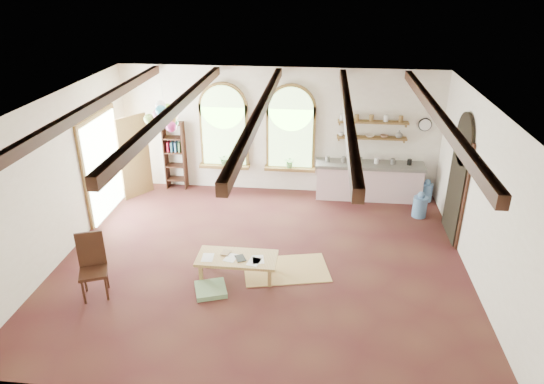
# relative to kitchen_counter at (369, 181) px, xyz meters

# --- Properties ---
(floor) EXTENTS (8.00, 8.00, 0.00)m
(floor) POSITION_rel_kitchen_counter_xyz_m (-2.30, -3.20, -0.48)
(floor) COLOR #4D291F
(floor) RESTS_ON ground
(ceiling_beams) EXTENTS (6.20, 6.80, 0.18)m
(ceiling_beams) POSITION_rel_kitchen_counter_xyz_m (-2.30, -3.20, 2.62)
(ceiling_beams) COLOR black
(ceiling_beams) RESTS_ON ceiling
(window_left) EXTENTS (1.30, 0.28, 2.20)m
(window_left) POSITION_rel_kitchen_counter_xyz_m (-3.70, 0.23, 1.16)
(window_left) COLOR brown
(window_left) RESTS_ON floor
(window_right) EXTENTS (1.30, 0.28, 2.20)m
(window_right) POSITION_rel_kitchen_counter_xyz_m (-2.00, 0.23, 1.16)
(window_right) COLOR brown
(window_right) RESTS_ON floor
(left_doorway) EXTENTS (0.10, 1.90, 2.50)m
(left_doorway) POSITION_rel_kitchen_counter_xyz_m (-6.25, -1.40, 0.67)
(left_doorway) COLOR brown
(left_doorway) RESTS_ON floor
(right_doorway) EXTENTS (0.10, 1.30, 2.40)m
(right_doorway) POSITION_rel_kitchen_counter_xyz_m (1.65, -1.70, 0.62)
(right_doorway) COLOR black
(right_doorway) RESTS_ON floor
(kitchen_counter) EXTENTS (2.68, 0.62, 0.94)m
(kitchen_counter) POSITION_rel_kitchen_counter_xyz_m (0.00, 0.00, 0.00)
(kitchen_counter) COLOR beige
(kitchen_counter) RESTS_ON floor
(wall_shelf_lower) EXTENTS (1.70, 0.24, 0.04)m
(wall_shelf_lower) POSITION_rel_kitchen_counter_xyz_m (0.00, 0.18, 1.07)
(wall_shelf_lower) COLOR brown
(wall_shelf_lower) RESTS_ON wall_back
(wall_shelf_upper) EXTENTS (1.70, 0.24, 0.04)m
(wall_shelf_upper) POSITION_rel_kitchen_counter_xyz_m (0.00, 0.18, 1.47)
(wall_shelf_upper) COLOR brown
(wall_shelf_upper) RESTS_ON wall_back
(wall_clock) EXTENTS (0.32, 0.04, 0.32)m
(wall_clock) POSITION_rel_kitchen_counter_xyz_m (1.25, 0.25, 1.42)
(wall_clock) COLOR black
(wall_clock) RESTS_ON wall_back
(bookshelf) EXTENTS (0.53, 0.32, 1.80)m
(bookshelf) POSITION_rel_kitchen_counter_xyz_m (-5.00, 0.12, 0.42)
(bookshelf) COLOR black
(bookshelf) RESTS_ON floor
(coffee_table) EXTENTS (1.50, 0.70, 0.43)m
(coffee_table) POSITION_rel_kitchen_counter_xyz_m (-2.70, -3.79, -0.10)
(coffee_table) COLOR tan
(coffee_table) RESTS_ON floor
(side_chair) EXTENTS (0.61, 0.61, 1.18)m
(side_chair) POSITION_rel_kitchen_counter_xyz_m (-5.11, -4.62, -0.13)
(side_chair) COLOR black
(side_chair) RESTS_ON floor
(floor_mat) EXTENTS (1.80, 1.33, 0.02)m
(floor_mat) POSITION_rel_kitchen_counter_xyz_m (-1.80, -3.48, -0.47)
(floor_mat) COLOR tan
(floor_mat) RESTS_ON floor
(floor_cushion) EXTENTS (0.69, 0.69, 0.09)m
(floor_cushion) POSITION_rel_kitchen_counter_xyz_m (-3.10, -4.32, -0.43)
(floor_cushion) COLOR #688B60
(floor_cushion) RESTS_ON floor
(water_jug_a) EXTENTS (0.30, 0.30, 0.58)m
(water_jug_a) POSITION_rel_kitchen_counter_xyz_m (1.45, 0.00, -0.23)
(water_jug_a) COLOR #5583B7
(water_jug_a) RESTS_ON floor
(water_jug_b) EXTENTS (0.33, 0.33, 0.64)m
(water_jug_b) POSITION_rel_kitchen_counter_xyz_m (1.14, -0.90, -0.20)
(water_jug_b) COLOR #5583B7
(water_jug_b) RESTS_ON floor
(balloon_cluster) EXTENTS (0.77, 0.83, 1.15)m
(balloon_cluster) POSITION_rel_kitchen_counter_xyz_m (-4.75, -1.17, 1.85)
(balloon_cluster) COLOR silver
(balloon_cluster) RESTS_ON floor
(table_book) EXTENTS (0.19, 0.25, 0.02)m
(table_book) POSITION_rel_kitchen_counter_xyz_m (-3.01, -3.66, -0.04)
(table_book) COLOR olive
(table_book) RESTS_ON coffee_table
(tablet) EXTENTS (0.26, 0.30, 0.01)m
(tablet) POSITION_rel_kitchen_counter_xyz_m (-2.63, -3.83, -0.04)
(tablet) COLOR black
(tablet) RESTS_ON coffee_table
(potted_plant_left) EXTENTS (0.27, 0.23, 0.30)m
(potted_plant_left) POSITION_rel_kitchen_counter_xyz_m (-3.70, 0.12, 0.37)
(potted_plant_left) COLOR #598C4C
(potted_plant_left) RESTS_ON window_left
(potted_plant_right) EXTENTS (0.27, 0.23, 0.30)m
(potted_plant_right) POSITION_rel_kitchen_counter_xyz_m (-2.00, 0.12, 0.37)
(potted_plant_right) COLOR #598C4C
(potted_plant_right) RESTS_ON window_right
(shelf_cup_a) EXTENTS (0.12, 0.10, 0.10)m
(shelf_cup_a) POSITION_rel_kitchen_counter_xyz_m (-0.75, 0.18, 1.14)
(shelf_cup_a) COLOR white
(shelf_cup_a) RESTS_ON wall_shelf_lower
(shelf_cup_b) EXTENTS (0.10, 0.10, 0.09)m
(shelf_cup_b) POSITION_rel_kitchen_counter_xyz_m (-0.40, 0.18, 1.14)
(shelf_cup_b) COLOR beige
(shelf_cup_b) RESTS_ON wall_shelf_lower
(shelf_bowl_a) EXTENTS (0.22, 0.22, 0.05)m
(shelf_bowl_a) POSITION_rel_kitchen_counter_xyz_m (-0.05, 0.18, 1.12)
(shelf_bowl_a) COLOR beige
(shelf_bowl_a) RESTS_ON wall_shelf_lower
(shelf_bowl_b) EXTENTS (0.20, 0.20, 0.06)m
(shelf_bowl_b) POSITION_rel_kitchen_counter_xyz_m (0.30, 0.18, 1.12)
(shelf_bowl_b) COLOR #8C664C
(shelf_bowl_b) RESTS_ON wall_shelf_lower
(shelf_vase) EXTENTS (0.18, 0.18, 0.19)m
(shelf_vase) POSITION_rel_kitchen_counter_xyz_m (0.65, 0.18, 1.19)
(shelf_vase) COLOR slate
(shelf_vase) RESTS_ON wall_shelf_lower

